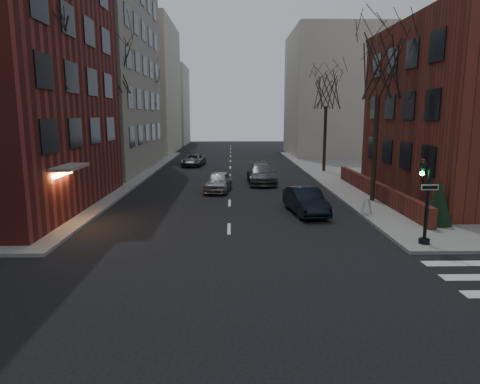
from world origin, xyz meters
name	(u,v)px	position (x,y,z in m)	size (l,w,h in m)	color
building_left_tan	(44,19)	(-17.00, 34.00, 14.00)	(18.00, 18.00, 28.00)	gray
low_wall_right	(375,189)	(9.30, 19.00, 0.65)	(0.35, 16.00, 1.00)	maroon
building_distant_la	(125,89)	(-15.00, 55.00, 9.00)	(14.00, 16.00, 18.00)	#B9AD9C
building_distant_ra	(343,94)	(15.00, 50.00, 8.00)	(14.00, 14.00, 16.00)	#B9AD9C
building_distant_lb	(159,105)	(-13.00, 72.00, 7.00)	(10.00, 12.00, 14.00)	#B9AD9C
traffic_signal	(426,201)	(7.94, 8.99, 1.91)	(0.76, 0.44, 4.00)	black
tree_left_a	(46,49)	(-8.80, 14.00, 8.47)	(4.18, 4.18, 10.26)	#2D231C
tree_left_b	(113,67)	(-8.80, 26.00, 8.91)	(4.40, 4.40, 10.80)	#2D231C
tree_left_c	(149,89)	(-8.80, 40.00, 8.03)	(3.96, 3.96, 9.72)	#2D231C
tree_right_a	(379,68)	(8.80, 18.00, 8.03)	(3.96, 3.96, 9.72)	#2D231C
tree_right_b	(327,90)	(8.80, 32.00, 7.59)	(3.74, 3.74, 9.18)	#2D231C
streetlamp_near	(110,131)	(-8.20, 22.00, 4.24)	(0.36, 0.36, 6.28)	black
streetlamp_far	(159,124)	(-8.20, 42.00, 4.24)	(0.36, 0.36, 6.28)	black
parked_sedan	(305,201)	(4.16, 15.08, 0.71)	(1.51, 4.34, 1.43)	black
car_lane_silver	(218,182)	(-0.80, 22.10, 0.69)	(1.63, 4.06, 1.38)	#9C9CA1
car_lane_gray	(261,174)	(2.47, 25.57, 0.75)	(2.11, 5.19, 1.51)	#47474C
car_lane_far	(194,160)	(-3.87, 37.34, 0.61)	(2.04, 4.42, 1.23)	#47484D
sandwich_board	(367,206)	(7.30, 14.33, 0.57)	(0.37, 0.52, 0.84)	silver
evergreen_shrub	(439,202)	(9.97, 12.04, 1.27)	(1.35, 1.35, 2.24)	black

